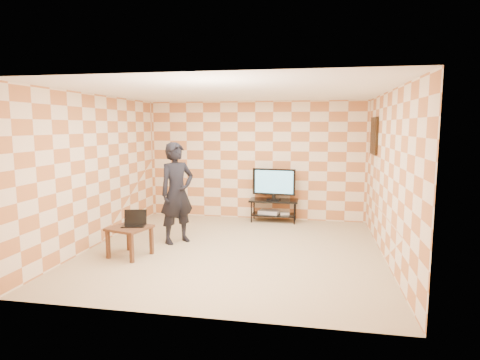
# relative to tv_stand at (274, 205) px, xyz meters

# --- Properties ---
(floor) EXTENTS (5.00, 5.00, 0.00)m
(floor) POSITION_rel_tv_stand_xyz_m (-0.47, -2.23, -0.37)
(floor) COLOR tan
(floor) RESTS_ON ground
(wall_back) EXTENTS (5.00, 0.02, 2.70)m
(wall_back) POSITION_rel_tv_stand_xyz_m (-0.47, 0.27, 0.98)
(wall_back) COLOR beige
(wall_back) RESTS_ON ground
(wall_front) EXTENTS (5.00, 0.02, 2.70)m
(wall_front) POSITION_rel_tv_stand_xyz_m (-0.47, -4.73, 0.98)
(wall_front) COLOR beige
(wall_front) RESTS_ON ground
(wall_left) EXTENTS (0.02, 5.00, 2.70)m
(wall_left) POSITION_rel_tv_stand_xyz_m (-2.97, -2.23, 0.98)
(wall_left) COLOR beige
(wall_left) RESTS_ON ground
(wall_right) EXTENTS (0.02, 5.00, 2.70)m
(wall_right) POSITION_rel_tv_stand_xyz_m (2.03, -2.23, 0.98)
(wall_right) COLOR beige
(wall_right) RESTS_ON ground
(ceiling) EXTENTS (5.00, 5.00, 0.02)m
(ceiling) POSITION_rel_tv_stand_xyz_m (-0.47, -2.23, 2.33)
(ceiling) COLOR white
(ceiling) RESTS_ON wall_back
(wall_art) EXTENTS (0.04, 0.72, 0.72)m
(wall_art) POSITION_rel_tv_stand_xyz_m (2.00, -0.68, 1.58)
(wall_art) COLOR black
(wall_art) RESTS_ON wall_right
(tv_stand) EXTENTS (1.08, 0.49, 0.50)m
(tv_stand) POSITION_rel_tv_stand_xyz_m (0.00, 0.00, 0.00)
(tv_stand) COLOR black
(tv_stand) RESTS_ON floor
(tv) EXTENTS (0.96, 0.21, 0.70)m
(tv) POSITION_rel_tv_stand_xyz_m (0.00, -0.00, 0.52)
(tv) COLOR black
(tv) RESTS_ON tv_stand
(dvd_player) EXTENTS (0.49, 0.39, 0.07)m
(dvd_player) POSITION_rel_tv_stand_xyz_m (-0.10, 0.03, -0.16)
(dvd_player) COLOR #B3B3B6
(dvd_player) RESTS_ON tv_stand
(game_console) EXTENTS (0.22, 0.18, 0.04)m
(game_console) POSITION_rel_tv_stand_xyz_m (0.25, -0.00, -0.17)
(game_console) COLOR silver
(game_console) RESTS_ON tv_stand
(side_table) EXTENTS (0.72, 0.72, 0.50)m
(side_table) POSITION_rel_tv_stand_xyz_m (-2.08, -2.87, 0.04)
(side_table) COLOR #371E10
(side_table) RESTS_ON floor
(laptop) EXTENTS (0.42, 0.36, 0.25)m
(laptop) POSITION_rel_tv_stand_xyz_m (-2.04, -2.77, 0.19)
(laptop) COLOR black
(laptop) RESTS_ON side_table
(person) EXTENTS (0.78, 0.80, 1.85)m
(person) POSITION_rel_tv_stand_xyz_m (-1.58, -1.95, 0.56)
(person) COLOR black
(person) RESTS_ON floor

